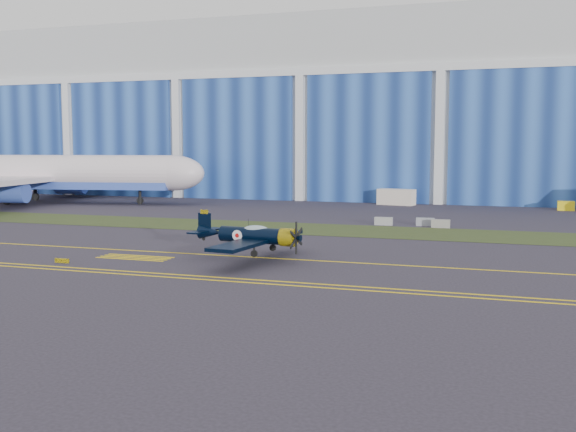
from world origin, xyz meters
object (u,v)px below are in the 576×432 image
(warbird, at_px, (252,235))
(tug, at_px, (566,206))
(jetliner, at_px, (35,135))
(shipping_container, at_px, (396,197))

(warbird, xyz_separation_m, tug, (26.36, 51.50, -1.35))
(warbird, bearing_deg, jetliner, 148.80)
(tug, bearing_deg, jetliner, -169.43)
(shipping_container, xyz_separation_m, tug, (23.64, -1.55, -0.55))
(jetliner, bearing_deg, tug, -0.54)
(warbird, height_order, jetliner, jetliner)
(tug, bearing_deg, warbird, -115.33)
(shipping_container, bearing_deg, warbird, -80.99)
(jetliner, height_order, shipping_container, jetliner)
(warbird, xyz_separation_m, jetliner, (-51.31, 39.48, 8.60))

